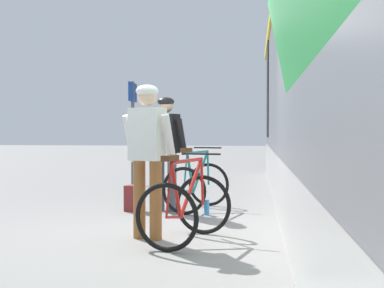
{
  "coord_description": "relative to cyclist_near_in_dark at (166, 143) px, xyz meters",
  "views": [
    {
      "loc": [
        0.98,
        -6.09,
        1.23
      ],
      "look_at": [
        0.07,
        1.5,
        1.05
      ],
      "focal_mm": 49.54,
      "sensor_mm": 36.0,
      "label": 1
    }
  ],
  "objects": [
    {
      "name": "water_bottle_near_the_bikes",
      "position": [
        0.66,
        -0.33,
        -0.94
      ],
      "size": [
        0.08,
        0.08,
        0.22
      ],
      "primitive_type": "cylinder",
      "color": "#338CCC",
      "rests_on": "ground"
    },
    {
      "name": "bicycle_near_teal",
      "position": [
        0.46,
        0.13,
        -0.65
      ],
      "size": [
        0.98,
        1.22,
        0.99
      ],
      "color": "black",
      "rests_on": "ground"
    },
    {
      "name": "ground_plane",
      "position": [
        0.39,
        -1.98,
        -1.05
      ],
      "size": [
        80.0,
        80.0,
        0.0
      ],
      "primitive_type": "plane",
      "color": "gray"
    },
    {
      "name": "cyclist_far_in_white",
      "position": [
        0.15,
        -2.14,
        0.0
      ],
      "size": [
        0.66,
        0.46,
        1.76
      ],
      "color": "#935B2D",
      "rests_on": "ground"
    },
    {
      "name": "bicycle_far_red",
      "position": [
        0.61,
        -2.29,
        -0.65
      ],
      "size": [
        0.97,
        1.22,
        0.99
      ],
      "color": "black",
      "rests_on": "ground"
    },
    {
      "name": "platform_sign_post",
      "position": [
        -1.48,
        4.04,
        0.57
      ],
      "size": [
        0.08,
        0.7,
        2.4
      ],
      "color": "#595B60",
      "rests_on": "ground"
    },
    {
      "name": "cyclist_near_in_dark",
      "position": [
        0.0,
        0.0,
        0.0
      ],
      "size": [
        0.66,
        0.48,
        1.76
      ],
      "color": "#4C515B",
      "rests_on": "ground"
    },
    {
      "name": "backpack_on_platform",
      "position": [
        -0.47,
        -0.12,
        -0.85
      ],
      "size": [
        0.32,
        0.26,
        0.4
      ],
      "primitive_type": "cube",
      "rotation": [
        0.0,
        0.0,
        -0.32
      ],
      "color": "maroon",
      "rests_on": "ground"
    }
  ]
}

